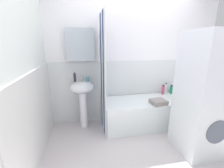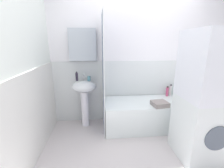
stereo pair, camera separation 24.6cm
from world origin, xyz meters
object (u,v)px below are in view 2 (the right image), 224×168
object	(u,v)px
soap_dispenser	(77,77)
shampoo_bottle	(167,91)
bathtub	(147,114)
body_wash_bottle	(177,91)
conditioner_bottle	(171,90)
sink	(84,94)
towel_folded	(160,104)
toothbrush_cup	(89,79)
washer_dryer_stack	(205,99)

from	to	relation	value
soap_dispenser	shampoo_bottle	size ratio (longest dim) A/B	0.85
bathtub	shampoo_bottle	bearing A→B (deg)	27.27
body_wash_bottle	conditioner_bottle	size ratio (longest dim) A/B	0.81
soap_dispenser	body_wash_bottle	size ratio (longest dim) A/B	0.94
sink	conditioner_bottle	xyz separation A→B (m)	(1.72, 0.13, -0.03)
shampoo_bottle	towel_folded	world-z (taller)	shampoo_bottle
towel_folded	sink	bearing A→B (deg)	163.79
sink	conditioner_bottle	bearing A→B (deg)	4.49
bathtub	toothbrush_cup	bearing A→B (deg)	170.54
bathtub	towel_folded	size ratio (longest dim) A/B	6.25
soap_dispenser	toothbrush_cup	world-z (taller)	soap_dispenser
bathtub	shampoo_bottle	distance (m)	0.65
washer_dryer_stack	towel_folded	bearing A→B (deg)	118.82
bathtub	body_wash_bottle	bearing A→B (deg)	20.74
toothbrush_cup	washer_dryer_stack	bearing A→B (deg)	-33.22
soap_dispenser	shampoo_bottle	distance (m)	1.79
toothbrush_cup	body_wash_bottle	world-z (taller)	toothbrush_cup
sink	toothbrush_cup	xyz separation A→B (m)	(0.09, 0.02, 0.27)
bathtub	towel_folded	distance (m)	0.39
sink	shampoo_bottle	xyz separation A→B (m)	(1.63, 0.10, -0.04)
bathtub	conditioner_bottle	size ratio (longest dim) A/B	6.96
washer_dryer_stack	conditioner_bottle	bearing A→B (deg)	84.83
sink	bathtub	bearing A→B (deg)	-7.59
soap_dispenser	bathtub	world-z (taller)	soap_dispenser
conditioner_bottle	shampoo_bottle	size ratio (longest dim) A/B	1.12
soap_dispenser	towel_folded	bearing A→B (deg)	-16.21
bathtub	washer_dryer_stack	world-z (taller)	washer_dryer_stack
soap_dispenser	towel_folded	size ratio (longest dim) A/B	0.68
sink	washer_dryer_stack	world-z (taller)	washer_dryer_stack
shampoo_bottle	bathtub	bearing A→B (deg)	-152.73
toothbrush_cup	sink	bearing A→B (deg)	-166.46
soap_dispenser	bathtub	xyz separation A→B (m)	(1.27, -0.19, -0.70)
toothbrush_cup	body_wash_bottle	xyz separation A→B (m)	(1.74, 0.08, -0.33)
washer_dryer_stack	bathtub	bearing A→B (deg)	119.85
shampoo_bottle	washer_dryer_stack	xyz separation A→B (m)	(-0.01, -1.07, 0.25)
body_wash_bottle	shampoo_bottle	size ratio (longest dim) A/B	0.91
shampoo_bottle	washer_dryer_stack	bearing A→B (deg)	-90.67
toothbrush_cup	shampoo_bottle	xyz separation A→B (m)	(1.54, 0.07, -0.32)
sink	body_wash_bottle	xyz separation A→B (m)	(1.83, 0.11, -0.05)
conditioner_bottle	towel_folded	world-z (taller)	conditioner_bottle
conditioner_bottle	soap_dispenser	bearing A→B (deg)	-176.90
towel_folded	soap_dispenser	bearing A→B (deg)	163.79
sink	body_wash_bottle	size ratio (longest dim) A/B	4.79
soap_dispenser	shampoo_bottle	world-z (taller)	soap_dispenser
soap_dispenser	shampoo_bottle	bearing A→B (deg)	2.01
toothbrush_cup	towel_folded	distance (m)	1.31
conditioner_bottle	sink	bearing A→B (deg)	-175.51
bathtub	towel_folded	xyz separation A→B (m)	(0.14, -0.22, 0.29)
sink	bathtub	world-z (taller)	sink
soap_dispenser	conditioner_bottle	size ratio (longest dim) A/B	0.76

